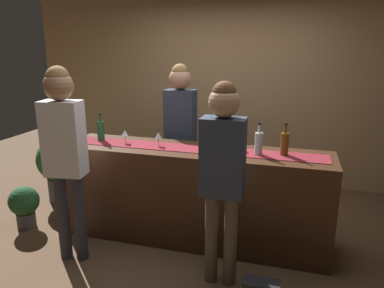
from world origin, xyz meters
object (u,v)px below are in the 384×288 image
at_px(wine_glass_mid_counter, 125,133).
at_px(customer_browsing, 64,144).
at_px(bartender, 180,123).
at_px(wine_glass_far_end, 158,136).
at_px(wine_bottle_clear, 259,143).
at_px(wine_glass_near_customer, 240,140).
at_px(potted_plant_tall, 60,164).
at_px(wine_bottle_green, 101,131).
at_px(wine_bottle_amber, 285,143).
at_px(potted_plant_small, 24,204).
at_px(customer_sipping, 223,165).

bearing_deg(wine_glass_mid_counter, customer_browsing, -110.38).
bearing_deg(bartender, wine_glass_far_end, 87.34).
bearing_deg(customer_browsing, wine_bottle_clear, 14.07).
xyz_separation_m(wine_bottle_clear, wine_glass_mid_counter, (-1.36, 0.02, -0.01)).
bearing_deg(wine_bottle_clear, wine_glass_near_customer, 157.22).
height_order(wine_glass_mid_counter, potted_plant_tall, wine_glass_mid_counter).
xyz_separation_m(wine_bottle_green, wine_glass_far_end, (0.66, -0.03, -0.01)).
bearing_deg(potted_plant_tall, wine_bottle_clear, -10.81).
relative_size(wine_bottle_clear, wine_bottle_green, 1.00).
relative_size(wine_bottle_green, wine_glass_mid_counter, 2.10).
xyz_separation_m(wine_bottle_amber, potted_plant_tall, (-2.75, 0.43, -0.59)).
bearing_deg(bartender, wine_bottle_clear, 149.41).
relative_size(wine_bottle_clear, wine_glass_far_end, 2.10).
height_order(bartender, customer_browsing, customer_browsing).
relative_size(wine_bottle_clear, potted_plant_small, 0.64).
xyz_separation_m(wine_bottle_green, wine_glass_near_customer, (1.46, 0.04, -0.01)).
height_order(wine_bottle_amber, wine_glass_far_end, wine_bottle_amber).
bearing_deg(potted_plant_tall, potted_plant_small, -85.69).
xyz_separation_m(wine_bottle_clear, bartender, (-0.95, 0.60, 0.01)).
distance_m(bartender, potted_plant_small, 1.93).
relative_size(customer_sipping, customer_browsing, 0.95).
bearing_deg(wine_glass_mid_counter, wine_glass_far_end, -1.08).
height_order(wine_bottle_amber, bartender, bartender).
height_order(wine_bottle_amber, wine_glass_mid_counter, wine_bottle_amber).
height_order(wine_bottle_amber, potted_plant_tall, wine_bottle_amber).
bearing_deg(customer_sipping, potted_plant_tall, 154.19).
bearing_deg(wine_glass_near_customer, wine_bottle_clear, -22.78).
xyz_separation_m(wine_bottle_clear, wine_glass_far_end, (-0.99, 0.02, -0.01)).
height_order(bartender, potted_plant_tall, bartender).
distance_m(wine_bottle_green, wine_glass_near_customer, 1.46).
height_order(customer_sipping, customer_browsing, customer_browsing).
height_order(wine_bottle_clear, bartender, bartender).
distance_m(wine_bottle_amber, wine_glass_far_end, 1.22).
bearing_deg(customer_sipping, wine_glass_near_customer, 87.55).
height_order(wine_bottle_green, customer_sipping, customer_sipping).
bearing_deg(wine_bottle_green, wine_glass_far_end, -2.19).
bearing_deg(wine_bottle_amber, wine_bottle_clear, -167.56).
relative_size(wine_bottle_clear, wine_bottle_amber, 1.00).
distance_m(wine_bottle_amber, customer_sipping, 0.80).
xyz_separation_m(wine_glass_near_customer, potted_plant_small, (-2.28, -0.35, -0.80)).
xyz_separation_m(bartender, customer_sipping, (0.74, -1.21, -0.04)).
bearing_deg(wine_bottle_clear, wine_glass_mid_counter, 178.98).
relative_size(wine_glass_far_end, potted_plant_tall, 0.17).
height_order(wine_glass_near_customer, customer_browsing, customer_browsing).
distance_m(wine_glass_mid_counter, potted_plant_small, 1.39).
height_order(wine_glass_near_customer, wine_glass_mid_counter, same).
relative_size(wine_glass_near_customer, customer_sipping, 0.08).
xyz_separation_m(wine_bottle_clear, potted_plant_tall, (-2.52, 0.48, -0.59)).
bearing_deg(potted_plant_small, potted_plant_tall, 94.31).
height_order(wine_bottle_clear, customer_browsing, customer_browsing).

